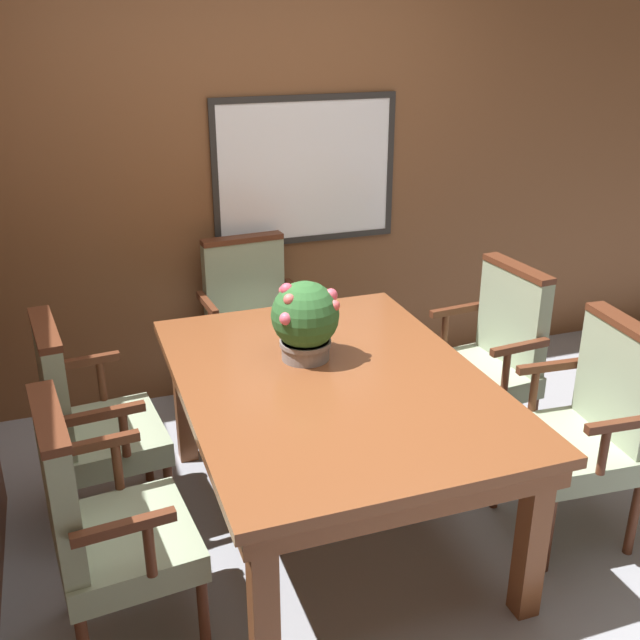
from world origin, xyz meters
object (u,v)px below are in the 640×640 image
dining_table (332,397)px  chair_head_far (252,319)px  chair_right_far (491,352)px  chair_left_far (87,418)px  potted_plant (305,320)px  chair_right_near (588,422)px  chair_left_near (101,521)px

dining_table → chair_head_far: size_ratio=1.74×
dining_table → chair_head_far: chair_head_far is taller
chair_right_far → chair_left_far: same height
chair_right_far → potted_plant: 1.13m
potted_plant → chair_right_near: bearing=-29.2°
chair_right_far → chair_left_near: (-1.99, -0.75, 0.00)m
dining_table → potted_plant: bearing=102.0°
chair_left_far → chair_head_far: bearing=-53.6°
dining_table → chair_left_near: bearing=-159.0°
potted_plant → chair_head_far: bearing=89.4°
chair_right_far → chair_left_near: same height
chair_right_far → potted_plant: size_ratio=2.79×
chair_right_near → chair_left_far: (-2.00, 0.75, 0.00)m
chair_right_far → chair_left_near: bearing=-74.4°
chair_right_far → chair_left_far: 1.99m
dining_table → chair_left_near: size_ratio=1.74×
dining_table → chair_right_far: (1.00, 0.37, -0.11)m
chair_head_far → chair_right_near: bearing=-60.8°
chair_left_near → potted_plant: size_ratio=2.79×
chair_right_near → chair_left_far: size_ratio=1.00×
dining_table → chair_right_far: bearing=20.2°
dining_table → chair_head_far: (-0.04, 1.22, -0.11)m
dining_table → chair_right_far: size_ratio=1.74×
chair_head_far → chair_left_far: 1.27m
chair_right_near → chair_left_near: bearing=-85.9°
dining_table → chair_right_near: (1.02, -0.38, -0.11)m
dining_table → potted_plant: (-0.05, 0.21, 0.27)m
chair_head_far → chair_right_far: (1.04, -0.85, 0.00)m
chair_right_near → potted_plant: (-1.06, 0.59, 0.39)m
chair_head_far → chair_left_far: same height
chair_left_near → chair_left_far: (-0.00, 0.74, 0.00)m
chair_right_near → chair_left_far: same height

